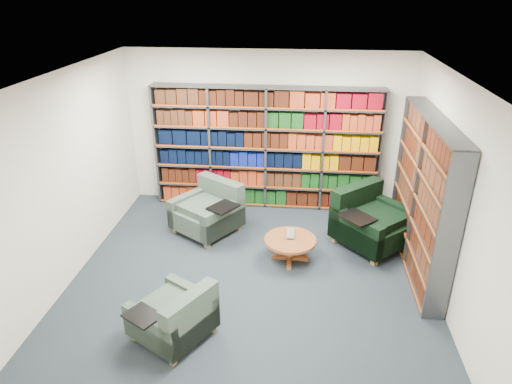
# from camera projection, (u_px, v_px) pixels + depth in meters

# --- Properties ---
(room_shell) EXTENTS (5.02, 5.02, 2.82)m
(room_shell) POSITION_uv_depth(u_px,v_px,m) (251.00, 187.00, 5.90)
(room_shell) COLOR black
(room_shell) RESTS_ON ground
(bookshelf_back) EXTENTS (4.00, 0.28, 2.20)m
(bookshelf_back) POSITION_uv_depth(u_px,v_px,m) (266.00, 149.00, 8.14)
(bookshelf_back) COLOR #47494F
(bookshelf_back) RESTS_ON ground
(bookshelf_right) EXTENTS (0.28, 2.50, 2.20)m
(bookshelf_right) POSITION_uv_depth(u_px,v_px,m) (423.00, 196.00, 6.35)
(bookshelf_right) COLOR #47494F
(bookshelf_right) RESTS_ON ground
(chair_teal_left) EXTENTS (1.27, 1.27, 0.83)m
(chair_teal_left) POSITION_uv_depth(u_px,v_px,m) (210.00, 211.00, 7.59)
(chair_teal_left) COLOR #0E313D
(chair_teal_left) RESTS_ON ground
(chair_green_right) EXTENTS (1.40, 1.40, 0.91)m
(chair_green_right) POSITION_uv_depth(u_px,v_px,m) (369.00, 222.00, 7.19)
(chair_green_right) COLOR black
(chair_green_right) RESTS_ON ground
(chair_teal_front) EXTENTS (1.08, 1.08, 0.71)m
(chair_teal_front) POSITION_uv_depth(u_px,v_px,m) (177.00, 319.00, 5.25)
(chair_teal_front) COLOR #0E313D
(chair_teal_front) RESTS_ON ground
(coffee_table) EXTENTS (0.77, 0.77, 0.54)m
(coffee_table) POSITION_uv_depth(u_px,v_px,m) (290.00, 243.00, 6.76)
(coffee_table) COLOR #9B522C
(coffee_table) RESTS_ON ground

